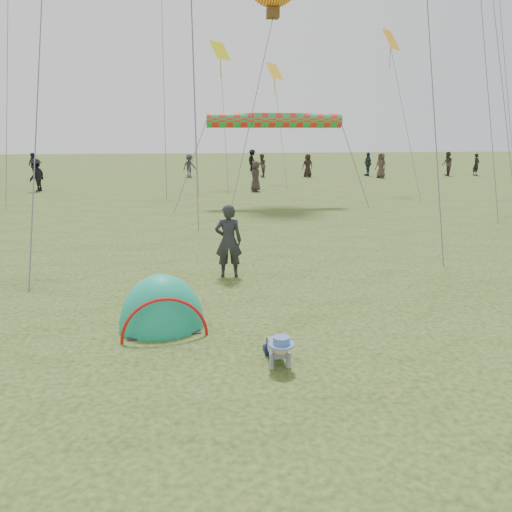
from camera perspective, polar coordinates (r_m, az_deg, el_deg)
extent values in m
plane|color=#1E330C|center=(7.30, 3.56, -12.80)|extent=(140.00, 140.00, 0.00)
ellipsoid|color=#14864F|center=(8.87, -10.64, -7.98)|extent=(1.60, 1.38, 1.88)
imported|color=black|center=(11.43, -3.17, 1.72)|extent=(0.65, 0.45, 1.69)
imported|color=black|center=(41.48, 23.87, 9.54)|extent=(0.71, 0.64, 1.64)
imported|color=#3D322D|center=(40.30, 21.01, 9.81)|extent=(0.86, 1.00, 1.79)
imported|color=black|center=(39.19, -24.09, 9.43)|extent=(1.09, 1.00, 1.79)
imported|color=#2D2E32|center=(36.92, -7.62, 10.18)|extent=(1.22, 1.11, 1.64)
imported|color=#43302C|center=(37.27, 14.10, 10.02)|extent=(0.94, 1.03, 1.76)
imported|color=#443731|center=(36.84, 0.64, 10.31)|extent=(0.67, 0.84, 1.66)
imported|color=#20333A|center=(38.83, 12.64, 10.23)|extent=(0.54, 1.06, 1.74)
imported|color=black|center=(30.63, -23.77, 8.47)|extent=(0.99, 1.31, 1.80)
imported|color=black|center=(37.11, 5.93, 10.26)|extent=(0.88, 0.65, 1.65)
imported|color=black|center=(42.45, -0.44, 10.89)|extent=(1.17, 1.32, 1.77)
imported|color=#312724|center=(28.01, -0.05, 9.12)|extent=(0.60, 0.86, 1.68)
cylinder|color=red|center=(22.76, 2.14, 15.23)|extent=(5.98, 0.64, 0.64)
plane|color=orange|center=(29.87, 15.18, 22.78)|extent=(1.30, 1.30, 1.06)
plane|color=yellow|center=(34.26, 2.11, 20.37)|extent=(1.24, 1.24, 1.01)
plane|color=yellow|center=(31.77, -4.11, 22.37)|extent=(1.31, 1.31, 1.07)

